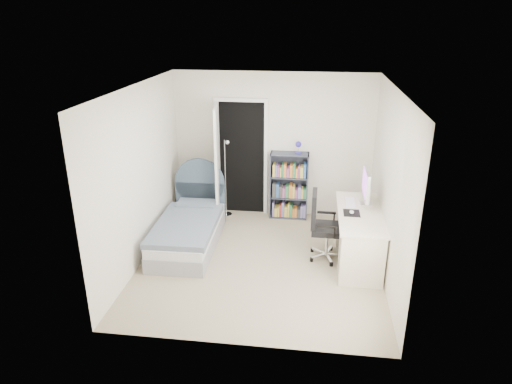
# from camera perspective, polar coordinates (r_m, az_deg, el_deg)

# --- Properties ---
(room_shell) EXTENTS (3.50, 3.70, 2.60)m
(room_shell) POSITION_cam_1_polar(r_m,az_deg,el_deg) (6.18, 0.58, 1.36)
(room_shell) COLOR gray
(room_shell) RESTS_ON ground
(door) EXTENTS (0.92, 0.82, 2.06)m
(door) POSITION_cam_1_polar(r_m,az_deg,el_deg) (7.78, -3.76, 3.90)
(door) COLOR black
(door) RESTS_ON ground
(bed) EXTENTS (0.92, 1.87, 1.14)m
(bed) POSITION_cam_1_polar(r_m,az_deg,el_deg) (7.17, -8.34, -4.54)
(bed) COLOR gray
(bed) RESTS_ON ground
(nightstand) EXTENTS (0.45, 0.45, 0.65)m
(nightstand) POSITION_cam_1_polar(r_m,az_deg,el_deg) (8.12, -6.25, 0.03)
(nightstand) COLOR #D1BA81
(nightstand) RESTS_ON ground
(floor_lamp) EXTENTS (0.20, 0.20, 1.40)m
(floor_lamp) POSITION_cam_1_polar(r_m,az_deg,el_deg) (7.98, -3.70, 0.84)
(floor_lamp) COLOR silver
(floor_lamp) RESTS_ON ground
(bookcase) EXTENTS (0.65, 0.28, 1.39)m
(bookcase) POSITION_cam_1_polar(r_m,az_deg,el_deg) (7.95, 4.19, 0.47)
(bookcase) COLOR #383E4D
(bookcase) RESTS_ON ground
(desk) EXTENTS (0.62, 1.56, 1.28)m
(desk) POSITION_cam_1_polar(r_m,az_deg,el_deg) (6.75, 12.69, -5.10)
(desk) COLOR beige
(desk) RESTS_ON ground
(office_chair) EXTENTS (0.52, 0.53, 1.02)m
(office_chair) POSITION_cam_1_polar(r_m,az_deg,el_deg) (6.64, 8.24, -3.80)
(office_chair) COLOR silver
(office_chair) RESTS_ON ground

